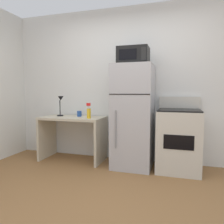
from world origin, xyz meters
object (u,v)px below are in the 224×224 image
Objects in this scene: oven_range at (178,140)px; desk_lamp at (61,103)px; coffee_mug at (79,114)px; spray_bottle at (89,112)px; microwave at (133,56)px; desk at (73,130)px; refrigerator at (133,117)px.

desk_lamp is at bearing 178.49° from oven_range.
spray_bottle is at bearing -39.59° from coffee_mug.
spray_bottle is at bearing -173.83° from microwave.
microwave is at bearing -3.81° from desk_lamp.
spray_bottle is (0.36, -0.13, 0.33)m from desk.
refrigerator reaches higher than oven_range.
coffee_mug is 1.35m from microwave.
spray_bottle is 0.72m from refrigerator.
desk_lamp is at bearing 176.19° from microwave.
microwave is (0.98, -0.15, 0.92)m from coffee_mug.
desk_lamp reaches higher than oven_range.
microwave is 0.42× the size of oven_range.
microwave is 1.43m from oven_range.
spray_bottle is at bearing -19.55° from desk.
desk is 4.32× the size of spray_bottle.
coffee_mug is 0.99m from refrigerator.
oven_range is (1.39, 0.11, -0.38)m from spray_bottle.
oven_range is at bearing -1.51° from desk_lamp.
oven_range is (1.67, -0.12, -0.33)m from coffee_mug.
coffee_mug is 0.09× the size of oven_range.
desk_lamp is 1.42× the size of spray_bottle.
refrigerator is at bearing -2.89° from desk_lamp.
coffee_mug is at bearing 140.41° from spray_bottle.
refrigerator is (1.31, -0.07, -0.20)m from desk_lamp.
microwave is (1.06, -0.05, 1.20)m from desk.
refrigerator is at bearing -178.85° from oven_range.
desk_lamp is 1.33m from refrigerator.
desk is 0.98× the size of oven_range.
desk is at bearing 177.32° from microwave.
oven_range is (0.68, 0.01, -0.33)m from refrigerator.
microwave is (1.31, -0.09, 0.73)m from desk_lamp.
desk is 1.60m from microwave.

